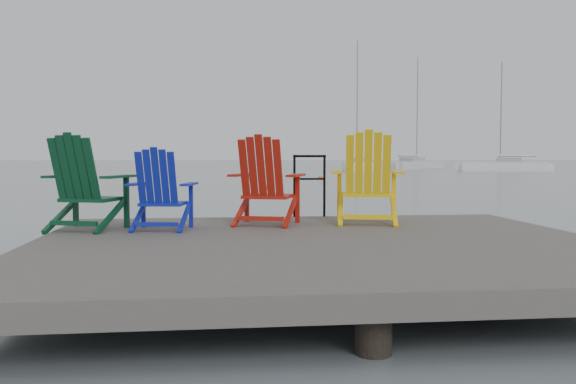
{
  "coord_description": "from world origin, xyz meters",
  "views": [
    {
      "loc": [
        -1.07,
        -6.28,
        1.38
      ],
      "look_at": [
        -0.04,
        2.65,
        0.85
      ],
      "focal_mm": 38.0,
      "sensor_mm": 36.0,
      "label": 1
    }
  ],
  "objects": [
    {
      "name": "ground",
      "position": [
        0.0,
        0.0,
        0.0
      ],
      "size": [
        400.0,
        400.0,
        0.0
      ],
      "primitive_type": "plane",
      "color": "slate",
      "rests_on": "ground"
    },
    {
      "name": "handrail",
      "position": [
        0.25,
        2.45,
        1.04
      ],
      "size": [
        0.48,
        0.04,
        0.9
      ],
      "color": "black",
      "rests_on": "dock"
    },
    {
      "name": "chair_yellow",
      "position": [
        0.86,
        1.43,
        1.09
      ],
      "size": [
        1.06,
        1.0,
        1.17
      ],
      "rotation": [
        0.0,
        0.0,
        -0.21
      ],
      "color": "yellow",
      "rests_on": "dock"
    },
    {
      "name": "sailboat_near",
      "position": [
        11.84,
        49.35,
        0.35
      ],
      "size": [
        3.7,
        9.27,
        12.37
      ],
      "rotation": [
        0.0,
        0.0,
        -0.15
      ],
      "color": "white",
      "rests_on": "ground"
    },
    {
      "name": "chair_green",
      "position": [
        -2.64,
        1.15,
        1.06
      ],
      "size": [
        1.05,
        1.0,
        1.11
      ],
      "rotation": [
        0.0,
        0.0,
        -0.33
      ],
      "color": "#0B3C21",
      "rests_on": "dock"
    },
    {
      "name": "sailboat_far",
      "position": [
        24.96,
        46.68,
        0.36
      ],
      "size": [
        7.38,
        4.8,
        10.18
      ],
      "rotation": [
        0.0,
        0.0,
        1.13
      ],
      "color": "white",
      "rests_on": "ground"
    },
    {
      "name": "buoy_a",
      "position": [
        1.01,
        19.11,
        0.0
      ],
      "size": [
        0.34,
        0.34,
        0.34
      ],
      "primitive_type": "sphere",
      "color": "red",
      "rests_on": "ground"
    },
    {
      "name": "sailboat_mid",
      "position": [
        20.36,
        58.48,
        0.35
      ],
      "size": [
        8.31,
        7.81,
        12.42
      ],
      "rotation": [
        0.0,
        0.0,
        -0.84
      ],
      "color": "silver",
      "rests_on": "ground"
    },
    {
      "name": "buoy_b",
      "position": [
        -7.97,
        22.1,
        0.0
      ],
      "size": [
        0.41,
        0.41,
        0.41
      ],
      "primitive_type": "sphere",
      "color": "#DD4E0D",
      "rests_on": "ground"
    },
    {
      "name": "chair_red",
      "position": [
        -0.47,
        1.45,
        1.06
      ],
      "size": [
        1.05,
        1.0,
        1.11
      ],
      "rotation": [
        0.0,
        0.0,
        -0.33
      ],
      "color": "#AD180C",
      "rests_on": "dock"
    },
    {
      "name": "chair_blue",
      "position": [
        -1.75,
        1.05,
        0.98
      ],
      "size": [
        0.84,
        0.79,
        0.95
      ],
      "rotation": [
        0.0,
        0.0,
        -0.16
      ],
      "color": "#101DA5",
      "rests_on": "dock"
    },
    {
      "name": "dock",
      "position": [
        0.0,
        0.0,
        0.35
      ],
      "size": [
        6.0,
        5.0,
        1.4
      ],
      "color": "#2D2A28",
      "rests_on": "ground"
    },
    {
      "name": "buoy_c",
      "position": [
        5.21,
        30.74,
        0.0
      ],
      "size": [
        0.31,
        0.31,
        0.31
      ],
      "primitive_type": "sphere",
      "color": "#DC4E0C",
      "rests_on": "ground"
    },
    {
      "name": "buoy_d",
      "position": [
        3.4,
        40.0,
        0.0
      ],
      "size": [
        0.33,
        0.33,
        0.33
      ],
      "primitive_type": "sphere",
      "color": "red",
      "rests_on": "ground"
    }
  ]
}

